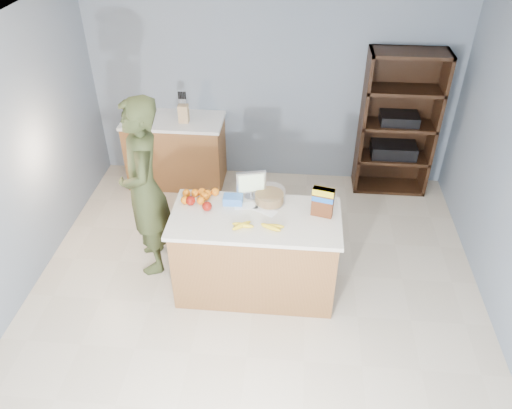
# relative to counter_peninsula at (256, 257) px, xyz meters

# --- Properties ---
(floor) EXTENTS (4.50, 5.00, 0.02)m
(floor) POSITION_rel_counter_peninsula_xyz_m (0.00, -0.30, -0.42)
(floor) COLOR beige
(floor) RESTS_ON ground
(walls) EXTENTS (4.52, 5.02, 2.51)m
(walls) POSITION_rel_counter_peninsula_xyz_m (0.00, -0.30, 1.24)
(walls) COLOR slate
(walls) RESTS_ON ground
(counter_peninsula) EXTENTS (1.56, 0.76, 0.90)m
(counter_peninsula) POSITION_rel_counter_peninsula_xyz_m (0.00, 0.00, 0.00)
(counter_peninsula) COLOR brown
(counter_peninsula) RESTS_ON ground
(back_cabinet) EXTENTS (1.24, 0.62, 0.90)m
(back_cabinet) POSITION_rel_counter_peninsula_xyz_m (-1.20, 1.90, 0.04)
(back_cabinet) COLOR brown
(back_cabinet) RESTS_ON ground
(shelving_unit) EXTENTS (0.90, 0.40, 1.80)m
(shelving_unit) POSITION_rel_counter_peninsula_xyz_m (1.55, 2.05, 0.45)
(shelving_unit) COLOR black
(shelving_unit) RESTS_ON ground
(person) EXTENTS (0.64, 0.79, 1.88)m
(person) POSITION_rel_counter_peninsula_xyz_m (-1.11, 0.30, 0.53)
(person) COLOR #353D1F
(person) RESTS_ON ground
(knife_block) EXTENTS (0.12, 0.10, 0.31)m
(knife_block) POSITION_rel_counter_peninsula_xyz_m (-1.04, 1.84, 0.60)
(knife_block) COLOR tan
(knife_block) RESTS_ON back_cabinet
(envelopes) EXTENTS (0.43, 0.24, 0.00)m
(envelopes) POSITION_rel_counter_peninsula_xyz_m (-0.01, 0.13, 0.49)
(envelopes) COLOR white
(envelopes) RESTS_ON counter_peninsula
(bananas) EXTENTS (0.47, 0.17, 0.04)m
(bananas) POSITION_rel_counter_peninsula_xyz_m (0.03, -0.16, 0.51)
(bananas) COLOR yellow
(bananas) RESTS_ON counter_peninsula
(apples) EXTENTS (0.26, 0.17, 0.09)m
(apples) POSITION_rel_counter_peninsula_xyz_m (-0.54, 0.09, 0.53)
(apples) COLOR maroon
(apples) RESTS_ON counter_peninsula
(oranges) EXTENTS (0.35, 0.24, 0.08)m
(oranges) POSITION_rel_counter_peninsula_xyz_m (-0.55, 0.24, 0.52)
(oranges) COLOR orange
(oranges) RESTS_ON counter_peninsula
(blue_carton) EXTENTS (0.18, 0.12, 0.08)m
(blue_carton) POSITION_rel_counter_peninsula_xyz_m (-0.23, 0.19, 0.52)
(blue_carton) COLOR blue
(blue_carton) RESTS_ON counter_peninsula
(salad_bowl) EXTENTS (0.30, 0.30, 0.13)m
(salad_bowl) POSITION_rel_counter_peninsula_xyz_m (0.11, 0.25, 0.54)
(salad_bowl) COLOR #267219
(salad_bowl) RESTS_ON counter_peninsula
(tv) EXTENTS (0.28, 0.12, 0.28)m
(tv) POSITION_rel_counter_peninsula_xyz_m (-0.07, 0.30, 0.64)
(tv) COLOR silver
(tv) RESTS_ON counter_peninsula
(cereal_box) EXTENTS (0.20, 0.11, 0.29)m
(cereal_box) POSITION_rel_counter_peninsula_xyz_m (0.60, 0.08, 0.65)
(cereal_box) COLOR #592B14
(cereal_box) RESTS_ON counter_peninsula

